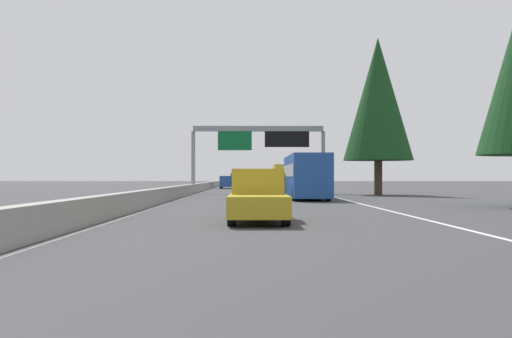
{
  "coord_description": "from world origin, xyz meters",
  "views": [
    {
      "loc": [
        -3.89,
        -5.12,
        1.58
      ],
      "look_at": [
        45.3,
        -5.57,
        2.21
      ],
      "focal_mm": 42.84,
      "sensor_mm": 36.0,
      "label": 1
    }
  ],
  "objects_px": {
    "pickup_mid_center": "(258,195)",
    "bus_distant_a": "(306,175)",
    "minivan_distant_b": "(228,181)",
    "box_truck_mid_right": "(284,176)",
    "sign_gantry_overhead": "(260,140)",
    "pickup_far_center": "(257,185)",
    "sedan_near_right": "(270,181)",
    "sedan_mid_left": "(252,183)",
    "conifer_right_mid": "(378,99)",
    "sedan_far_right": "(274,182)"
  },
  "relations": [
    {
      "from": "bus_distant_a",
      "to": "box_truck_mid_right",
      "type": "bearing_deg",
      "value": 0.3
    },
    {
      "from": "sign_gantry_overhead",
      "to": "sedan_mid_left",
      "type": "relative_size",
      "value": 2.88
    },
    {
      "from": "sign_gantry_overhead",
      "to": "conifer_right_mid",
      "type": "xyz_separation_m",
      "value": [
        -5.1,
        -10.13,
        3.22
      ]
    },
    {
      "from": "pickup_mid_center",
      "to": "bus_distant_a",
      "type": "bearing_deg",
      "value": -9.53
    },
    {
      "from": "sedan_mid_left",
      "to": "conifer_right_mid",
      "type": "distance_m",
      "value": 44.37
    },
    {
      "from": "minivan_distant_b",
      "to": "bus_distant_a",
      "type": "bearing_deg",
      "value": -169.58
    },
    {
      "from": "sedan_near_right",
      "to": "box_truck_mid_right",
      "type": "bearing_deg",
      "value": -179.97
    },
    {
      "from": "sedan_near_right",
      "to": "bus_distant_a",
      "type": "bearing_deg",
      "value": -179.88
    },
    {
      "from": "minivan_distant_b",
      "to": "box_truck_mid_right",
      "type": "height_order",
      "value": "box_truck_mid_right"
    },
    {
      "from": "minivan_distant_b",
      "to": "sign_gantry_overhead",
      "type": "bearing_deg",
      "value": -170.74
    },
    {
      "from": "sedan_far_right",
      "to": "pickup_mid_center",
      "type": "bearing_deg",
      "value": 177.35
    },
    {
      "from": "sedan_far_right",
      "to": "conifer_right_mid",
      "type": "bearing_deg",
      "value": -172.2
    },
    {
      "from": "sedan_near_right",
      "to": "sedan_far_right",
      "type": "relative_size",
      "value": 1.0
    },
    {
      "from": "pickup_mid_center",
      "to": "sedan_near_right",
      "type": "height_order",
      "value": "pickup_mid_center"
    },
    {
      "from": "minivan_distant_b",
      "to": "conifer_right_mid",
      "type": "bearing_deg",
      "value": -154.49
    },
    {
      "from": "sign_gantry_overhead",
      "to": "pickup_mid_center",
      "type": "xyz_separation_m",
      "value": [
        -35.94,
        0.65,
        -4.17
      ]
    },
    {
      "from": "sign_gantry_overhead",
      "to": "pickup_mid_center",
      "type": "bearing_deg",
      "value": 178.96
    },
    {
      "from": "bus_distant_a",
      "to": "minivan_distant_b",
      "type": "height_order",
      "value": "bus_distant_a"
    },
    {
      "from": "bus_distant_a",
      "to": "conifer_right_mid",
      "type": "bearing_deg",
      "value": -38.96
    },
    {
      "from": "pickup_mid_center",
      "to": "sedan_far_right",
      "type": "xyz_separation_m",
      "value": [
        81.8,
        -3.79,
        -0.23
      ]
    },
    {
      "from": "box_truck_mid_right",
      "to": "conifer_right_mid",
      "type": "height_order",
      "value": "conifer_right_mid"
    },
    {
      "from": "pickup_mid_center",
      "to": "minivan_distant_b",
      "type": "bearing_deg",
      "value": 3.16
    },
    {
      "from": "bus_distant_a",
      "to": "pickup_mid_center",
      "type": "bearing_deg",
      "value": 170.47
    },
    {
      "from": "pickup_far_center",
      "to": "sedan_mid_left",
      "type": "bearing_deg",
      "value": 0.34
    },
    {
      "from": "pickup_mid_center",
      "to": "sedan_near_right",
      "type": "distance_m",
      "value": 100.08
    },
    {
      "from": "sedan_near_right",
      "to": "pickup_mid_center",
      "type": "bearing_deg",
      "value": 177.97
    },
    {
      "from": "bus_distant_a",
      "to": "sedan_near_right",
      "type": "height_order",
      "value": "bus_distant_a"
    },
    {
      "from": "sign_gantry_overhead",
      "to": "sedan_far_right",
      "type": "bearing_deg",
      "value": -3.92
    },
    {
      "from": "pickup_far_center",
      "to": "conifer_right_mid",
      "type": "xyz_separation_m",
      "value": [
        5.87,
        -10.54,
        7.38
      ]
    },
    {
      "from": "conifer_right_mid",
      "to": "sedan_near_right",
      "type": "bearing_deg",
      "value": 5.97
    },
    {
      "from": "sign_gantry_overhead",
      "to": "minivan_distant_b",
      "type": "height_order",
      "value": "sign_gantry_overhead"
    },
    {
      "from": "pickup_mid_center",
      "to": "bus_distant_a",
      "type": "relative_size",
      "value": 0.49
    },
    {
      "from": "sedan_mid_left",
      "to": "box_truck_mid_right",
      "type": "distance_m",
      "value": 24.8
    },
    {
      "from": "sedan_far_right",
      "to": "conifer_right_mid",
      "type": "relative_size",
      "value": 0.32
    },
    {
      "from": "sedan_mid_left",
      "to": "conifer_right_mid",
      "type": "xyz_separation_m",
      "value": [
        -42.35,
        -10.83,
        7.61
      ]
    },
    {
      "from": "minivan_distant_b",
      "to": "sedan_far_right",
      "type": "distance_m",
      "value": 22.54
    },
    {
      "from": "sedan_far_right",
      "to": "conifer_right_mid",
      "type": "height_order",
      "value": "conifer_right_mid"
    },
    {
      "from": "sign_gantry_overhead",
      "to": "pickup_far_center",
      "type": "distance_m",
      "value": 11.74
    },
    {
      "from": "box_truck_mid_right",
      "to": "sedan_far_right",
      "type": "height_order",
      "value": "box_truck_mid_right"
    },
    {
      "from": "sedan_near_right",
      "to": "conifer_right_mid",
      "type": "height_order",
      "value": "conifer_right_mid"
    },
    {
      "from": "sign_gantry_overhead",
      "to": "box_truck_mid_right",
      "type": "bearing_deg",
      "value": -12.91
    },
    {
      "from": "sign_gantry_overhead",
      "to": "minivan_distant_b",
      "type": "bearing_deg",
      "value": 9.26
    },
    {
      "from": "sedan_mid_left",
      "to": "sedan_near_right",
      "type": "height_order",
      "value": "same"
    },
    {
      "from": "pickup_mid_center",
      "to": "sedan_far_right",
      "type": "distance_m",
      "value": 81.89
    },
    {
      "from": "box_truck_mid_right",
      "to": "sedan_far_right",
      "type": "xyz_separation_m",
      "value": [
        33.12,
        -0.22,
        -0.93
      ]
    },
    {
      "from": "pickup_mid_center",
      "to": "bus_distant_a",
      "type": "distance_m",
      "value": 22.43
    },
    {
      "from": "pickup_mid_center",
      "to": "box_truck_mid_right",
      "type": "relative_size",
      "value": 0.66
    },
    {
      "from": "bus_distant_a",
      "to": "conifer_right_mid",
      "type": "distance_m",
      "value": 13.02
    },
    {
      "from": "minivan_distant_b",
      "to": "sedan_mid_left",
      "type": "bearing_deg",
      "value": -14.44
    },
    {
      "from": "pickup_mid_center",
      "to": "sedan_mid_left",
      "type": "distance_m",
      "value": 73.19
    }
  ]
}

